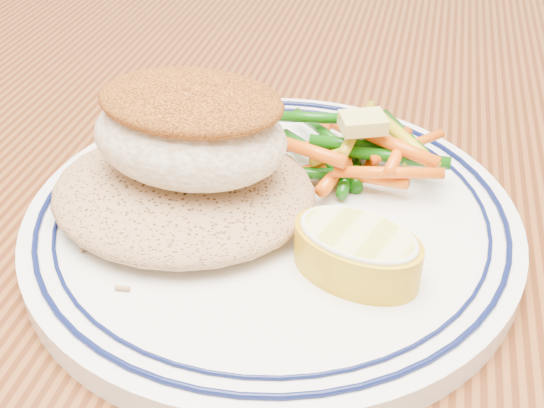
{
  "coord_description": "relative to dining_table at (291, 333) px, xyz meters",
  "views": [
    {
      "loc": [
        0.06,
        -0.31,
        0.99
      ],
      "look_at": [
        -0.01,
        -0.02,
        0.77
      ],
      "focal_mm": 45.0,
      "sensor_mm": 36.0,
      "label": 1
    }
  ],
  "objects": [
    {
      "name": "dining_table",
      "position": [
        0.0,
        0.0,
        0.0
      ],
      "size": [
        1.5,
        0.9,
        0.75
      ],
      "color": "#4E240F",
      "rests_on": "ground"
    },
    {
      "name": "plate",
      "position": [
        -0.01,
        -0.02,
        0.11
      ],
      "size": [
        0.27,
        0.27,
        0.02
      ],
      "color": "white",
      "rests_on": "dining_table"
    },
    {
      "name": "vegetable_pile",
      "position": [
        0.03,
        0.03,
        0.13
      ],
      "size": [
        0.11,
        0.1,
        0.03
      ],
      "color": "#0F4F09",
      "rests_on": "plate"
    },
    {
      "name": "fish_fillet",
      "position": [
        -0.05,
        -0.02,
        0.16
      ],
      "size": [
        0.11,
        0.08,
        0.05
      ],
      "color": "#F1E2C7",
      "rests_on": "rice_pilaf"
    },
    {
      "name": "lemon_wedge",
      "position": [
        0.04,
        -0.06,
        0.13
      ],
      "size": [
        0.07,
        0.07,
        0.02
      ],
      "color": "gold",
      "rests_on": "plate"
    },
    {
      "name": "butter_pat",
      "position": [
        0.03,
        0.03,
        0.15
      ],
      "size": [
        0.03,
        0.03,
        0.01
      ],
      "primitive_type": "cube",
      "rotation": [
        0.0,
        0.0,
        0.39
      ],
      "color": "#DED46C",
      "rests_on": "vegetable_pile"
    },
    {
      "name": "rice_pilaf",
      "position": [
        -0.06,
        -0.03,
        0.13
      ],
      "size": [
        0.14,
        0.13,
        0.03
      ],
      "primitive_type": "ellipsoid",
      "color": "#A17750",
      "rests_on": "plate"
    }
  ]
}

